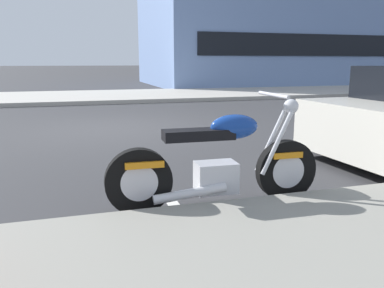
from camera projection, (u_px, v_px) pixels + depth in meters
ground_plane at (120, 129)px, 8.36m from camera, size 260.00×260.00×0.00m
sidewalk_far_curb at (355, 90)px, 18.73m from camera, size 120.00×5.00×0.14m
parking_stall_stripe at (166, 194)px, 4.25m from camera, size 0.12×2.20×0.01m
parked_motorcycle at (218, 165)px, 3.82m from camera, size 2.16×0.62×1.11m
townhouse_near_left at (264, 1)px, 24.30m from camera, size 14.18×10.34×10.18m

